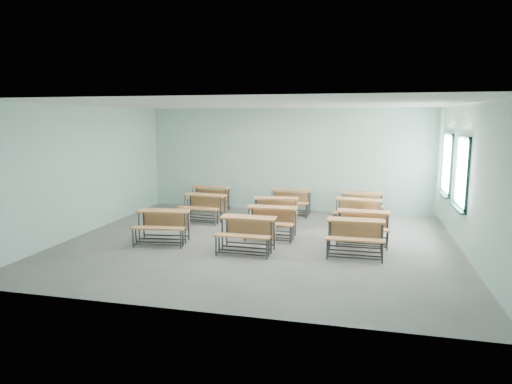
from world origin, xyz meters
TOP-DOWN VIEW (x-y plane):
  - room at (0.08, 0.03)m, footprint 9.04×8.04m
  - desk_unit_r0c0 at (-2.20, -0.53)m, footprint 1.30×0.97m
  - desk_unit_r0c1 at (-0.10, -0.76)m, footprint 1.22×0.83m
  - desk_unit_r0c2 at (2.21, -0.49)m, footprint 1.21×0.82m
  - desk_unit_r1c1 at (0.18, 0.50)m, footprint 1.21×0.82m
  - desk_unit_r1c2 at (2.35, 0.49)m, footprint 1.23×0.84m
  - desk_unit_r2c0 at (-2.07, 1.86)m, footprint 1.27×0.91m
  - desk_unit_r2c1 at (0.03, 1.80)m, footprint 1.29×0.94m
  - desk_unit_r2c2 at (2.20, 2.11)m, footprint 1.30×0.96m
  - desk_unit_r3c0 at (-2.38, 3.29)m, footprint 1.21×0.82m
  - desk_unit_r3c1 at (0.19, 3.29)m, footprint 1.22×0.84m
  - desk_unit_r3c2 at (2.30, 3.27)m, footprint 1.24×0.86m

SIDE VIEW (x-z plane):
  - desk_unit_r0c0 at x=-2.20m, z-range 0.13..0.88m
  - desk_unit_r0c1 at x=-0.10m, z-range 0.13..0.88m
  - desk_unit_r0c2 at x=2.21m, z-range 0.13..0.88m
  - desk_unit_r1c1 at x=0.18m, z-range 0.13..0.88m
  - desk_unit_r1c2 at x=2.35m, z-range 0.13..0.88m
  - desk_unit_r2c0 at x=-2.07m, z-range 0.13..0.88m
  - desk_unit_r2c1 at x=0.03m, z-range 0.13..0.88m
  - desk_unit_r2c2 at x=2.20m, z-range 0.13..0.88m
  - desk_unit_r3c0 at x=-2.38m, z-range 0.13..0.88m
  - desk_unit_r3c1 at x=0.19m, z-range 0.13..0.88m
  - desk_unit_r3c2 at x=2.30m, z-range 0.13..0.88m
  - room at x=0.08m, z-range -0.02..3.22m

